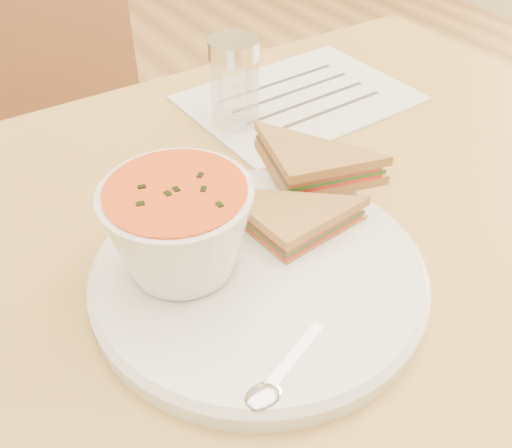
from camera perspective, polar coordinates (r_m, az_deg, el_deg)
dining_table at (r=0.89m, az=1.29°, el=-17.65°), size 1.00×0.70×0.75m
chair_far at (r=1.18m, az=-15.29°, el=1.19°), size 0.38×0.38×0.83m
plate at (r=0.53m, az=0.27°, el=-5.06°), size 0.39×0.39×0.02m
soup_bowl at (r=0.49m, az=-7.62°, el=-0.85°), size 0.15×0.15×0.09m
sandwich_half_a at (r=0.51m, az=3.05°, el=-3.34°), size 0.12×0.12×0.03m
sandwich_half_b at (r=0.56m, az=3.31°, el=3.30°), size 0.14×0.14×0.03m
spoon at (r=0.45m, az=4.07°, el=-12.85°), size 0.16×0.09×0.01m
paper_menu at (r=0.81m, az=4.32°, el=12.43°), size 0.31×0.23×0.00m
condiment_shaker at (r=0.73m, az=-2.16°, el=13.84°), size 0.08×0.08×0.11m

